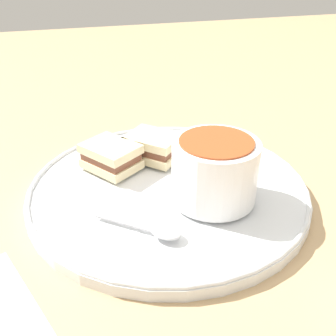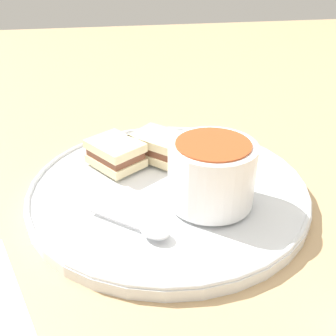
# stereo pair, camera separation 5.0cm
# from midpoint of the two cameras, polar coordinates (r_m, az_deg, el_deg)

# --- Properties ---
(ground_plane) EXTENTS (2.40, 2.40, 0.00)m
(ground_plane) POSITION_cam_midpoint_polar(r_m,az_deg,el_deg) (0.52, -2.75, -3.96)
(ground_plane) COLOR tan
(plate) EXTENTS (0.36, 0.36, 0.02)m
(plate) POSITION_cam_midpoint_polar(r_m,az_deg,el_deg) (0.51, -2.78, -3.06)
(plate) COLOR white
(plate) RESTS_ON ground_plane
(soup_bowl) EXTENTS (0.10, 0.10, 0.08)m
(soup_bowl) POSITION_cam_midpoint_polar(r_m,az_deg,el_deg) (0.46, 3.73, -0.37)
(soup_bowl) COLOR white
(soup_bowl) RESTS_ON plate
(spoon) EXTENTS (0.08, 0.09, 0.01)m
(spoon) POSITION_cam_midpoint_polar(r_m,az_deg,el_deg) (0.42, -4.56, -9.18)
(spoon) COLOR silver
(spoon) RESTS_ON plate
(sandwich_half_near) EXTENTS (0.09, 0.09, 0.03)m
(sandwich_half_near) POSITION_cam_midpoint_polar(r_m,az_deg,el_deg) (0.56, -4.93, 3.06)
(sandwich_half_near) COLOR beige
(sandwich_half_near) RESTS_ON plate
(sandwich_half_far) EXTENTS (0.09, 0.09, 0.03)m
(sandwich_half_far) POSITION_cam_midpoint_polar(r_m,az_deg,el_deg) (0.54, -10.90, 1.63)
(sandwich_half_far) COLOR beige
(sandwich_half_far) RESTS_ON plate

